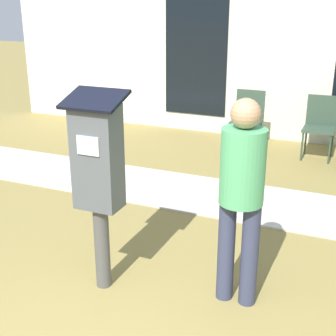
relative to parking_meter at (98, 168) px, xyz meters
The scene contains 6 objects.
sidewalk 2.35m from the parking_meter, 78.66° to the left, with size 12.00×1.10×0.02m.
building_facade 4.99m from the parking_meter, 85.16° to the left, with size 10.00×0.26×3.20m.
parking_meter is the anchor object (origin of this frame).
person_standing 1.07m from the parking_meter, 12.58° to the left, with size 0.32×0.32×1.58m.
outdoor_chair_left 4.17m from the parking_meter, 88.20° to the left, with size 0.44×0.44×0.90m.
outdoor_chair_middle 4.34m from the parking_meter, 73.84° to the left, with size 0.44×0.44×0.90m.
Camera 1 is at (1.35, -1.57, 2.19)m, focal length 50.00 mm.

